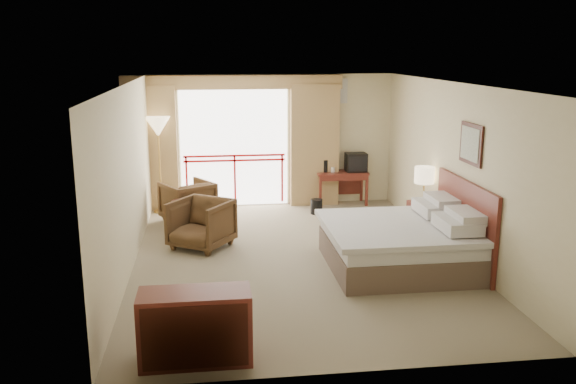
{
  "coord_description": "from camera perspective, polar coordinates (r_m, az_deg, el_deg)",
  "views": [
    {
      "loc": [
        -1.31,
        -8.96,
        3.2
      ],
      "look_at": [
        -0.09,
        0.4,
        0.97
      ],
      "focal_mm": 38.0,
      "sensor_mm": 36.0,
      "label": 1
    }
  ],
  "objects": [
    {
      "name": "floor_lamp",
      "position": [
        12.2,
        -12.07,
        5.66
      ],
      "size": [
        0.49,
        0.49,
        1.92
      ],
      "rotation": [
        0.0,
        0.0,
        0.06
      ],
      "color": "tan",
      "rests_on": "floor"
    },
    {
      "name": "wall_front",
      "position": [
        5.92,
        5.76,
        -5.05
      ],
      "size": [
        5.0,
        0.0,
        5.0
      ],
      "primitive_type": "plane",
      "rotation": [
        -1.57,
        0.0,
        0.0
      ],
      "color": "beige",
      "rests_on": "ground"
    },
    {
      "name": "table_lamp",
      "position": [
        10.62,
        12.65,
        1.49
      ],
      "size": [
        0.34,
        0.34,
        0.6
      ],
      "rotation": [
        0.0,
        0.0,
        0.23
      ],
      "color": "tan",
      "rests_on": "nightstand"
    },
    {
      "name": "cup",
      "position": [
        12.68,
        4.21,
        2.07
      ],
      "size": [
        0.1,
        0.1,
        0.11
      ],
      "primitive_type": "cylinder",
      "rotation": [
        0.0,
        0.0,
        -0.35
      ],
      "color": "white",
      "rests_on": "desk"
    },
    {
      "name": "hvac_vent",
      "position": [
        12.73,
        4.45,
        9.4
      ],
      "size": [
        0.5,
        0.04,
        0.5
      ],
      "primitive_type": "cube",
      "color": "silver",
      "rests_on": "wall_back"
    },
    {
      "name": "dresser",
      "position": [
        6.54,
        -8.65,
        -12.39
      ],
      "size": [
        1.16,
        0.49,
        0.77
      ],
      "rotation": [
        0.0,
        0.0,
        -0.0
      ],
      "color": "#581E18",
      "rests_on": "floor"
    },
    {
      "name": "armchair_near",
      "position": [
        10.21,
        -8.06,
        -5.14
      ],
      "size": [
        1.21,
        1.22,
        0.81
      ],
      "primitive_type": "imported",
      "rotation": [
        0.0,
        0.0,
        -0.59
      ],
      "color": "#412B18",
      "rests_on": "floor"
    },
    {
      "name": "curtain_left",
      "position": [
        12.52,
        -12.61,
        3.98
      ],
      "size": [
        1.0,
        0.26,
        2.5
      ],
      "primitive_type": "cube",
      "color": "#997749",
      "rests_on": "wall_back"
    },
    {
      "name": "nightstand",
      "position": [
        10.76,
        12.53,
        -2.63
      ],
      "size": [
        0.46,
        0.54,
        0.63
      ],
      "primitive_type": "cube",
      "rotation": [
        0.0,
        0.0,
        0.04
      ],
      "color": "#581E18",
      "rests_on": "floor"
    },
    {
      "name": "curtain_right",
      "position": [
        12.65,
        2.48,
        4.39
      ],
      "size": [
        1.0,
        0.26,
        2.5
      ],
      "primitive_type": "cube",
      "color": "#997749",
      "rests_on": "wall_back"
    },
    {
      "name": "framed_art",
      "position": [
        9.28,
        16.75,
        4.33
      ],
      "size": [
        0.04,
        0.72,
        0.6
      ],
      "color": "black",
      "rests_on": "wall_right"
    },
    {
      "name": "headboard",
      "position": [
        9.52,
        16.2,
        -2.82
      ],
      "size": [
        0.06,
        2.1,
        1.3
      ],
      "primitive_type": "cube",
      "color": "#581E18",
      "rests_on": "wall_right"
    },
    {
      "name": "floor",
      "position": [
        9.61,
        0.82,
        -6.2
      ],
      "size": [
        7.0,
        7.0,
        0.0
      ],
      "primitive_type": "plane",
      "color": "#81755B",
      "rests_on": "ground"
    },
    {
      "name": "balcony_door",
      "position": [
        12.61,
        -5.05,
        4.09
      ],
      "size": [
        2.4,
        0.0,
        2.4
      ],
      "primitive_type": "plane",
      "rotation": [
        1.57,
        0.0,
        0.0
      ],
      "color": "white",
      "rests_on": "wall_back"
    },
    {
      "name": "ceiling",
      "position": [
        9.07,
        0.88,
        10.1
      ],
      "size": [
        7.0,
        7.0,
        0.0
      ],
      "primitive_type": "plane",
      "rotation": [
        3.14,
        0.0,
        0.0
      ],
      "color": "white",
      "rests_on": "wall_back"
    },
    {
      "name": "phone",
      "position": [
        10.52,
        12.64,
        -1.03
      ],
      "size": [
        0.18,
        0.15,
        0.07
      ],
      "primitive_type": "cube",
      "rotation": [
        0.0,
        0.0,
        0.15
      ],
      "color": "black",
      "rests_on": "nightstand"
    },
    {
      "name": "wall_back",
      "position": [
        12.67,
        -1.44,
        4.86
      ],
      "size": [
        5.0,
        0.0,
        5.0
      ],
      "primitive_type": "plane",
      "rotation": [
        1.57,
        0.0,
        0.0
      ],
      "color": "beige",
      "rests_on": "ground"
    },
    {
      "name": "valance",
      "position": [
        12.37,
        -5.16,
        10.2
      ],
      "size": [
        4.4,
        0.22,
        0.28
      ],
      "primitive_type": "cube",
      "color": "#997749",
      "rests_on": "wall_back"
    },
    {
      "name": "desk",
      "position": [
        12.85,
        4.99,
        1.28
      ],
      "size": [
        1.07,
        0.52,
        0.7
      ],
      "rotation": [
        0.0,
        0.0,
        0.02
      ],
      "color": "#581E18",
      "rests_on": "floor"
    },
    {
      "name": "coffee_maker",
      "position": [
        12.68,
        3.51,
        2.44
      ],
      "size": [
        0.15,
        0.15,
        0.26
      ],
      "primitive_type": "cylinder",
      "rotation": [
        0.0,
        0.0,
        0.31
      ],
      "color": "black",
      "rests_on": "desk"
    },
    {
      "name": "wastebasket",
      "position": [
        12.1,
        2.68,
        -1.37
      ],
      "size": [
        0.25,
        0.25,
        0.29
      ],
      "primitive_type": "cylinder",
      "rotation": [
        0.0,
        0.0,
        0.08
      ],
      "color": "black",
      "rests_on": "floor"
    },
    {
      "name": "bed",
      "position": [
        9.26,
        10.6,
        -4.72
      ],
      "size": [
        2.13,
        2.06,
        0.97
      ],
      "color": "brown",
      "rests_on": "floor"
    },
    {
      "name": "wall_right",
      "position": [
        9.92,
        15.31,
        2.03
      ],
      "size": [
        0.0,
        7.0,
        7.0
      ],
      "primitive_type": "plane",
      "rotation": [
        1.57,
        0.0,
        -1.57
      ],
      "color": "beige",
      "rests_on": "ground"
    },
    {
      "name": "balcony_railing",
      "position": [
        12.66,
        -5.01,
        2.34
      ],
      "size": [
        2.09,
        0.03,
        1.02
      ],
      "color": "#AD0E10",
      "rests_on": "wall_back"
    },
    {
      "name": "tv",
      "position": [
        12.8,
        6.38,
        2.78
      ],
      "size": [
        0.43,
        0.34,
        0.39
      ],
      "rotation": [
        0.0,
        0.0,
        -0.19
      ],
      "color": "black",
      "rests_on": "desk"
    },
    {
      "name": "side_table",
      "position": [
        10.89,
        -9.44,
        -1.8
      ],
      "size": [
        0.54,
        0.54,
        0.59
      ],
      "rotation": [
        0.0,
        0.0,
        0.24
      ],
      "color": "black",
      "rests_on": "floor"
    },
    {
      "name": "wall_left",
      "position": [
        9.23,
        -14.7,
        1.25
      ],
      "size": [
        0.0,
        7.0,
        7.0
      ],
      "primitive_type": "plane",
      "rotation": [
        1.57,
        0.0,
        1.57
      ],
      "color": "beige",
      "rests_on": "ground"
    },
    {
      "name": "armchair_far",
      "position": [
        11.74,
        -9.31,
        -2.74
      ],
      "size": [
        1.16,
        1.17,
        0.78
      ],
      "primitive_type": "imported",
      "rotation": [
        0.0,
        0.0,
        -2.61
      ],
      "color": "#412B18",
      "rests_on": "floor"
    },
    {
      "name": "book",
      "position": [
        10.84,
        -9.48,
        -0.82
      ],
      "size": [
        0.24,
        0.26,
        0.02
      ],
      "primitive_type": "imported",
      "rotation": [
        0.0,
        0.0,
        0.57
      ],
      "color": "white",
      "rests_on": "side_table"
    }
  ]
}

